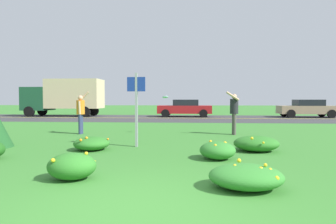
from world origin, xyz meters
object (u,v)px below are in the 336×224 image
frisbee_pale_blue (165,97)px  car_red_center_left (185,108)px  person_catcher_dark_shirt (234,110)px  car_tan_leftmost (307,108)px  person_thrower_orange_shirt (81,111)px  sign_post_near_path (136,102)px  box_truck_dark_green (65,96)px

frisbee_pale_blue → car_red_center_left: frisbee_pale_blue is taller
person_catcher_dark_shirt → car_red_center_left: bearing=100.4°
frisbee_pale_blue → car_tan_leftmost: (10.57, 12.55, -0.83)m
person_thrower_orange_shirt → car_red_center_left: size_ratio=0.40×
sign_post_near_path → box_truck_dark_green: bearing=120.1°
person_thrower_orange_shirt → person_catcher_dark_shirt: person_thrower_orange_shirt is taller
person_thrower_orange_shirt → car_tan_leftmost: size_ratio=0.40×
frisbee_pale_blue → car_tan_leftmost: 16.43m
frisbee_pale_blue → box_truck_dark_green: (-9.90, 12.55, 0.24)m
frisbee_pale_blue → car_red_center_left: size_ratio=0.06×
car_red_center_left → car_tan_leftmost: bearing=0.0°
sign_post_near_path → person_catcher_dark_shirt: 4.89m
car_red_center_left → box_truck_dark_green: size_ratio=0.67×
person_thrower_orange_shirt → person_catcher_dark_shirt: size_ratio=1.01×
sign_post_near_path → person_catcher_dark_shirt: bearing=44.9°
person_catcher_dark_shirt → car_tan_leftmost: 14.78m
person_catcher_dark_shirt → frisbee_pale_blue: size_ratio=7.00×
person_thrower_orange_shirt → car_tan_leftmost: 19.12m
frisbee_pale_blue → car_tan_leftmost: size_ratio=0.06×
car_red_center_left → box_truck_dark_green: (-10.45, -0.00, 1.06)m
sign_post_near_path → car_red_center_left: bearing=85.9°
person_catcher_dark_shirt → car_red_center_left: person_catcher_dark_shirt is taller
car_tan_leftmost → box_truck_dark_green: (-20.47, -0.00, 1.06)m
sign_post_near_path → car_tan_leftmost: size_ratio=0.51×
frisbee_pale_blue → person_catcher_dark_shirt: bearing=-1.1°
box_truck_dark_green → car_tan_leftmost: bearing=0.0°
box_truck_dark_green → frisbee_pale_blue: bearing=-51.7°
person_thrower_orange_shirt → box_truck_dark_green: (-6.33, 12.87, 0.82)m
person_thrower_orange_shirt → car_tan_leftmost: (14.14, 12.87, -0.25)m
person_catcher_dark_shirt → car_tan_leftmost: bearing=58.6°
box_truck_dark_green → sign_post_near_path: bearing=-59.9°
sign_post_near_path → car_red_center_left: size_ratio=0.51×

